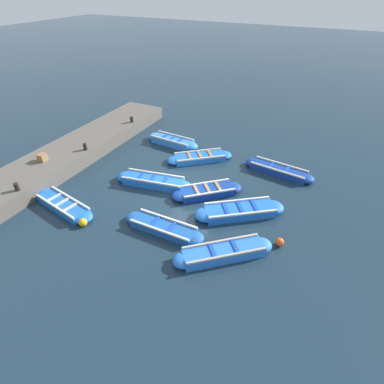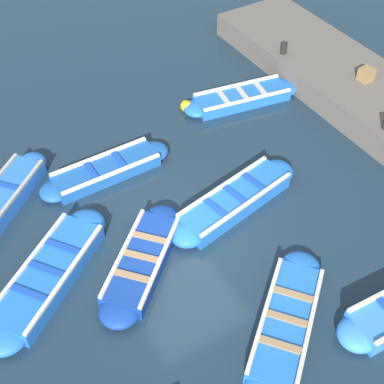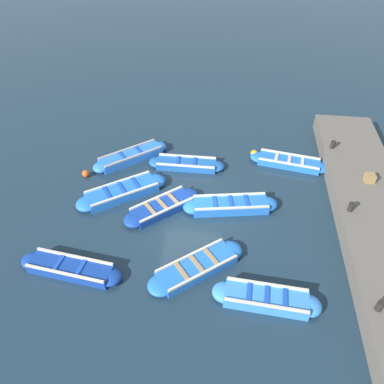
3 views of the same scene
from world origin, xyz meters
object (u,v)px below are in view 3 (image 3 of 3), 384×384
Objects in this scene: boat_tucked at (186,164)px; bollard_north at (333,144)px; boat_outer_right at (131,157)px; boat_outer_left at (230,205)px; bollard_mid_north at (351,207)px; boat_bow_out at (289,162)px; boat_alongside at (197,267)px; boat_centre at (162,207)px; bollard_mid_south at (380,306)px; boat_broadside at (71,268)px; boat_inner_gap at (122,192)px; buoy_yellow_far at (254,153)px; wooden_crate at (370,178)px; buoy_orange_near at (86,174)px; boat_stern_in at (266,299)px.

boat_tucked is 6.66m from bollard_north.
boat_outer_right is 9.21m from bollard_north.
bollard_mid_north is (-4.39, 0.30, 0.70)m from boat_outer_left.
boat_alongside is at bearing 61.50° from boat_bow_out.
boat_centre is (1.69, -2.74, 0.02)m from boat_alongside.
boat_centre is 8.67× the size of bollard_mid_south.
boat_broadside is 4.07m from boat_inner_gap.
boat_alongside is 0.87× the size of boat_outer_left.
bollard_north reaches higher than boat_alongside.
boat_outer_right is (7.24, 0.52, 0.03)m from boat_bow_out.
boat_bow_out is 1.19× the size of boat_centre.
boat_tucked reaches higher than buoy_yellow_far.
boat_alongside is 4.22m from boat_broadside.
wooden_crate reaches higher than buoy_orange_near.
buoy_orange_near is at bearing -35.30° from boat_stern_in.
boat_tucked is 3.31m from boat_outer_left.
bollard_mid_north is 2.13m from wooden_crate.
boat_bow_out is at bearing -76.38° from bollard_mid_south.
boat_stern_in is at bearing 142.61° from boat_inner_gap.
boat_stern_in is 4.98m from bollard_mid_north.
boat_bow_out is 7.98m from bollard_mid_south.
boat_outer_left reaches higher than boat_alongside.
boat_stern_in is 1.13× the size of boat_centre.
bollard_mid_south is (-5.36, 1.29, 0.74)m from boat_alongside.
boat_bow_out is at bearing -175.90° from boat_outer_right.
boat_inner_gap is at bearing 32.83° from buoy_yellow_far.
boat_broadside is at bearing 50.93° from buoy_yellow_far.
boat_centre is (2.66, 0.42, -0.02)m from boat_outer_left.
boat_inner_gap is 10.42× the size of bollard_north.
boat_stern_in reaches higher than boat_centre.
boat_stern_in is 9.77× the size of bollard_north.
bollard_north is 1.03× the size of buoy_yellow_far.
buoy_yellow_far is (3.45, -4.06, -0.73)m from bollard_mid_north.
boat_centre is at bearing 123.01° from boat_outer_right.
wooden_crate reaches higher than boat_alongside.
boat_tucked is at bearing 175.47° from boat_outer_right.
boat_outer_right is 9.72× the size of buoy_yellow_far.
boat_outer_left is at bearing -3.87° from bollard_mid_north.
buoy_yellow_far is (-0.94, -3.76, -0.03)m from boat_outer_left.
wooden_crate reaches higher than boat_tucked.
boat_outer_right is 5.76m from buoy_yellow_far.
boat_bow_out reaches higher than buoy_yellow_far.
buoy_orange_near is at bearing 16.17° from boat_tucked.
buoy_yellow_far is (-6.09, -7.51, -0.01)m from boat_broadside.
wooden_crate is at bearing 172.38° from boat_tucked.
boat_centre is 8.39m from wooden_crate.
boat_outer_left is (-4.47, 0.27, 0.01)m from boat_inner_gap.
boat_stern_in reaches higher than buoy_yellow_far.
bollard_north is 1.07× the size of buoy_orange_near.
boat_outer_left reaches higher than buoy_yellow_far.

